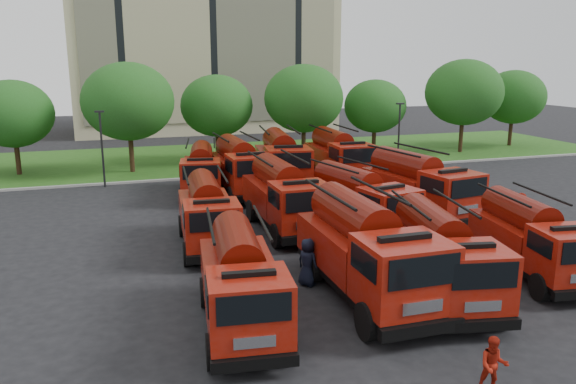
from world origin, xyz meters
name	(u,v)px	position (x,y,z in m)	size (l,w,h in m)	color
ground	(343,254)	(0.00, 0.00, 0.00)	(140.00, 140.00, 0.00)	black
lawn	(225,157)	(0.00, 26.00, 0.06)	(70.00, 16.00, 0.12)	#1C4913
curb	(247,175)	(0.00, 17.90, 0.07)	(70.00, 0.30, 0.14)	gray
apartment_building	(202,24)	(2.00, 47.94, 12.50)	(30.00, 14.18, 25.00)	#C5BA92
tree_1	(13,114)	(-16.00, 23.00, 4.55)	(5.71, 5.71, 6.98)	#382314
tree_2	(128,102)	(-8.00, 21.50, 5.35)	(6.72, 6.72, 8.22)	#382314
tree_3	(217,106)	(-1.00, 24.00, 4.68)	(5.88, 5.88, 7.19)	#382314
tree_4	(304,99)	(6.00, 22.50, 5.22)	(6.55, 6.55, 8.01)	#382314
tree_5	(375,106)	(13.00, 23.50, 4.35)	(5.46, 5.46, 6.68)	#382314
tree_6	(464,92)	(21.00, 22.00, 5.49)	(6.89, 6.89, 8.42)	#382314
tree_7	(514,97)	(28.00, 24.00, 4.82)	(6.05, 6.05, 7.39)	#382314
lamp_post_0	(102,144)	(-10.00, 17.20, 2.90)	(0.60, 0.25, 5.11)	black
lamp_post_1	(399,132)	(12.00, 17.20, 2.90)	(0.60, 0.25, 5.11)	black
fire_truck_0	(241,281)	(-5.81, -5.32, 1.54)	(3.11, 6.96, 3.06)	black
fire_truck_1	(366,251)	(-1.10, -4.57, 1.80)	(2.92, 7.86, 3.57)	black
fire_truck_2	(441,255)	(1.47, -5.28, 1.58)	(3.63, 7.22, 3.14)	black
fire_truck_3	(532,238)	(6.13, -4.46, 1.50)	(3.23, 6.83, 2.99)	black
fire_truck_4	(207,213)	(-5.46, 2.95, 1.54)	(2.89, 6.90, 3.07)	black
fire_truck_5	(284,196)	(-1.36, 4.36, 1.71)	(2.80, 7.49, 3.40)	black
fire_truck_6	(359,201)	(2.05, 2.85, 1.59)	(3.71, 7.26, 3.15)	black
fire_truck_7	(419,185)	(6.27, 4.41, 1.73)	(3.74, 7.87, 3.44)	black
fire_truck_8	(201,171)	(-4.12, 12.96, 1.55)	(3.48, 7.08, 3.09)	black
fire_truck_9	(240,167)	(-1.77, 12.42, 1.74)	(2.96, 7.68, 3.46)	black
fire_truck_10	(282,160)	(1.33, 13.56, 1.83)	(3.83, 8.29, 3.64)	black
fire_truck_11	(338,156)	(5.76, 14.44, 1.76)	(2.97, 7.73, 3.49)	black
firefighter_4	(307,285)	(-2.68, -2.83, 0.00)	(0.90, 0.59, 1.85)	black
firefighter_5	(519,227)	(10.21, 1.05, 0.00)	(1.68, 0.72, 1.81)	maroon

